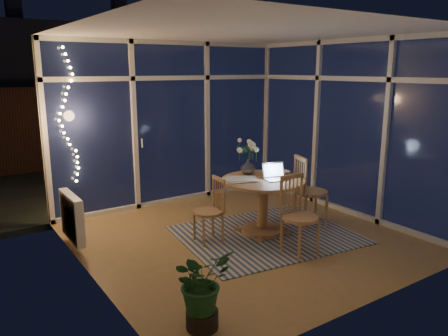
# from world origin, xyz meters

# --- Properties ---
(floor) EXTENTS (4.00, 4.00, 0.00)m
(floor) POSITION_xyz_m (0.00, 0.00, 0.00)
(floor) COLOR olive
(floor) RESTS_ON ground
(ceiling) EXTENTS (4.00, 4.00, 0.00)m
(ceiling) POSITION_xyz_m (0.00, 0.00, 2.60)
(ceiling) COLOR white
(ceiling) RESTS_ON wall_back
(wall_back) EXTENTS (4.00, 0.04, 2.60)m
(wall_back) POSITION_xyz_m (0.00, 2.00, 1.30)
(wall_back) COLOR silver
(wall_back) RESTS_ON floor
(wall_front) EXTENTS (4.00, 0.04, 2.60)m
(wall_front) POSITION_xyz_m (0.00, -2.00, 1.30)
(wall_front) COLOR silver
(wall_front) RESTS_ON floor
(wall_left) EXTENTS (0.04, 4.00, 2.60)m
(wall_left) POSITION_xyz_m (-2.00, 0.00, 1.30)
(wall_left) COLOR silver
(wall_left) RESTS_ON floor
(wall_right) EXTENTS (0.04, 4.00, 2.60)m
(wall_right) POSITION_xyz_m (2.00, 0.00, 1.30)
(wall_right) COLOR silver
(wall_right) RESTS_ON floor
(window_wall_back) EXTENTS (4.00, 0.10, 2.60)m
(window_wall_back) POSITION_xyz_m (0.00, 1.96, 1.30)
(window_wall_back) COLOR silver
(window_wall_back) RESTS_ON floor
(window_wall_right) EXTENTS (0.10, 4.00, 2.60)m
(window_wall_right) POSITION_xyz_m (1.96, 0.00, 1.30)
(window_wall_right) COLOR silver
(window_wall_right) RESTS_ON floor
(radiator) EXTENTS (0.10, 0.70, 0.58)m
(radiator) POSITION_xyz_m (-1.94, 0.90, 0.40)
(radiator) COLOR white
(radiator) RESTS_ON wall_left
(fairy_lights) EXTENTS (0.24, 0.10, 1.85)m
(fairy_lights) POSITION_xyz_m (-1.65, 1.88, 1.52)
(fairy_lights) COLOR #EEBD5F
(fairy_lights) RESTS_ON window_wall_back
(garden_patio) EXTENTS (12.00, 6.00, 0.10)m
(garden_patio) POSITION_xyz_m (0.50, 5.00, -0.06)
(garden_patio) COLOR black
(garden_patio) RESTS_ON ground
(garden_fence) EXTENTS (11.00, 0.08, 1.80)m
(garden_fence) POSITION_xyz_m (0.00, 5.50, 0.90)
(garden_fence) COLOR #331E12
(garden_fence) RESTS_ON ground
(neighbour_roof) EXTENTS (7.00, 3.00, 2.20)m
(neighbour_roof) POSITION_xyz_m (0.30, 8.50, 2.20)
(neighbour_roof) COLOR #2E3038
(neighbour_roof) RESTS_ON ground
(garden_shrubs) EXTENTS (0.90, 0.90, 0.90)m
(garden_shrubs) POSITION_xyz_m (-0.80, 3.40, 0.45)
(garden_shrubs) COLOR #163217
(garden_shrubs) RESTS_ON ground
(rug) EXTENTS (2.43, 2.04, 0.01)m
(rug) POSITION_xyz_m (0.31, -0.11, 0.01)
(rug) COLOR #C1B79D
(rug) RESTS_ON floor
(dining_table) EXTENTS (1.23, 1.23, 0.75)m
(dining_table) POSITION_xyz_m (0.31, -0.01, 0.38)
(dining_table) COLOR #915B41
(dining_table) RESTS_ON floor
(chair_left) EXTENTS (0.42, 0.42, 0.85)m
(chair_left) POSITION_xyz_m (-0.46, 0.13, 0.43)
(chair_left) COLOR #915B41
(chair_left) RESTS_ON floor
(chair_right) EXTENTS (0.59, 0.59, 1.02)m
(chair_right) POSITION_xyz_m (1.08, -0.14, 0.51)
(chair_right) COLOR #915B41
(chair_right) RESTS_ON floor
(chair_front) EXTENTS (0.45, 0.45, 0.96)m
(chair_front) POSITION_xyz_m (0.26, -0.79, 0.48)
(chair_front) COLOR #915B41
(chair_front) RESTS_ON floor
(laptop) EXTENTS (0.37, 0.34, 0.23)m
(laptop) POSITION_xyz_m (0.44, -0.13, 0.87)
(laptop) COLOR #B4B4B9
(laptop) RESTS_ON dining_table
(flower_vase) EXTENTS (0.23, 0.23, 0.21)m
(flower_vase) POSITION_xyz_m (0.31, 0.33, 0.86)
(flower_vase) COLOR silver
(flower_vase) RESTS_ON dining_table
(bowl) EXTENTS (0.17, 0.17, 0.04)m
(bowl) POSITION_xyz_m (0.75, 0.07, 0.77)
(bowl) COLOR white
(bowl) RESTS_ON dining_table
(newspapers) EXTENTS (0.50, 0.46, 0.02)m
(newspapers) POSITION_xyz_m (0.03, 0.13, 0.76)
(newspapers) COLOR silver
(newspapers) RESTS_ON dining_table
(phone) EXTENTS (0.10, 0.06, 0.01)m
(phone) POSITION_xyz_m (0.41, -0.14, 0.76)
(phone) COLOR black
(phone) RESTS_ON dining_table
(potted_plant) EXTENTS (0.58, 0.52, 0.76)m
(potted_plant) POSITION_xyz_m (-1.50, -1.46, 0.38)
(potted_plant) COLOR #1A4A20
(potted_plant) RESTS_ON floor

